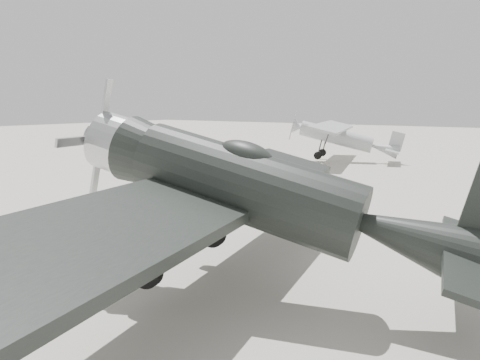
{
  "coord_description": "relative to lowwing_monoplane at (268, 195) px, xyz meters",
  "views": [
    {
      "loc": [
        7.29,
        -10.94,
        4.11
      ],
      "look_at": [
        -1.91,
        2.21,
        1.5
      ],
      "focal_mm": 35.0,
      "sensor_mm": 36.0,
      "label": 1
    }
  ],
  "objects": [
    {
      "name": "lowwing_monoplane",
      "position": [
        0.0,
        0.0,
        0.0
      ],
      "size": [
        9.58,
        13.29,
        4.27
      ],
      "rotation": [
        0.0,
        0.24,
        0.2
      ],
      "color": "black",
      "rests_on": "ground"
    },
    {
      "name": "ground",
      "position": [
        -2.34,
        2.87,
        -2.26
      ],
      "size": [
        160.0,
        160.0,
        0.0
      ],
      "primitive_type": "plane",
      "color": "#A6A493",
      "rests_on": "ground"
    },
    {
      "name": "highwing_monoplane",
      "position": [
        -8.4,
        23.63,
        -0.29
      ],
      "size": [
        7.94,
        11.06,
        3.14
      ],
      "rotation": [
        0.0,
        0.23,
        0.29
      ],
      "color": "#9C9EA1",
      "rests_on": "ground"
    },
    {
      "name": "sign_board",
      "position": [
        -5.69,
        0.81,
        -1.4
      ],
      "size": [
        0.36,
        0.96,
        1.42
      ],
      "rotation": [
        0.0,
        0.0,
        -0.31
      ],
      "color": "#333333",
      "rests_on": "ground"
    }
  ]
}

